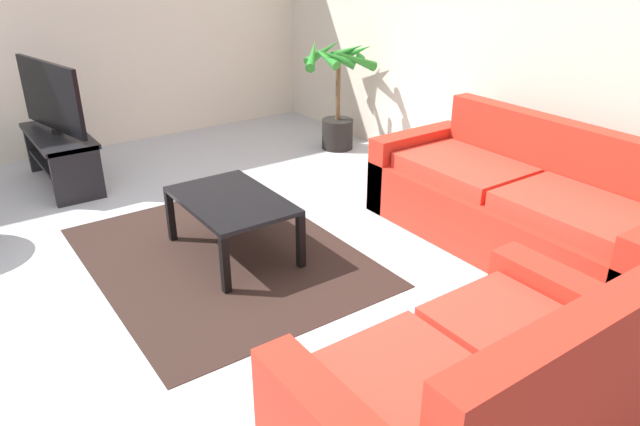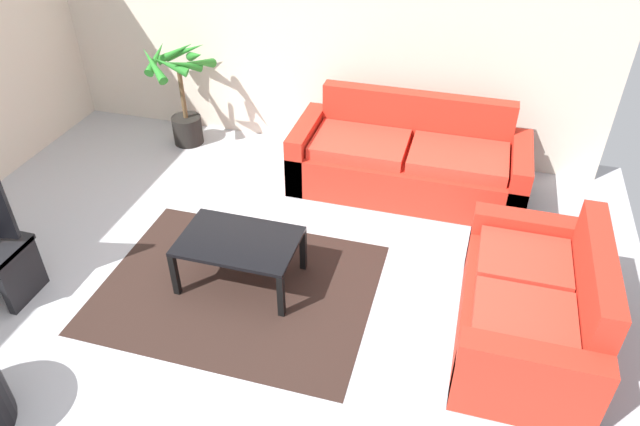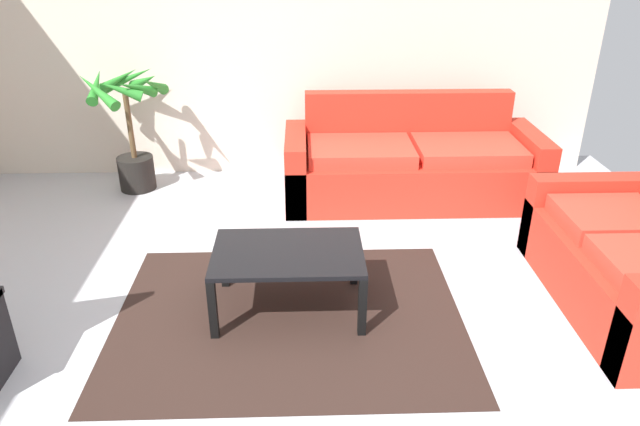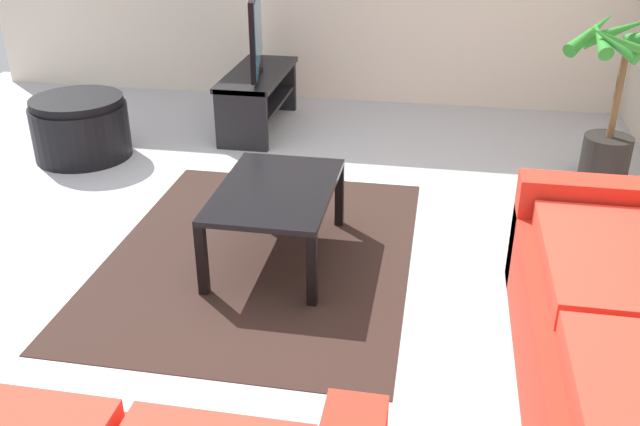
{
  "view_description": "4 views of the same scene",
  "coord_description": "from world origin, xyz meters",
  "px_view_note": "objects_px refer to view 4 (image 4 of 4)",
  "views": [
    {
      "loc": [
        3.47,
        -1.12,
        2.07
      ],
      "look_at": [
        0.62,
        0.88,
        0.45
      ],
      "focal_mm": 33.16,
      "sensor_mm": 36.0,
      "label": 1
    },
    {
      "loc": [
        1.64,
        -2.77,
        3.32
      ],
      "look_at": [
        0.62,
        0.82,
        0.61
      ],
      "focal_mm": 32.83,
      "sensor_mm": 36.0,
      "label": 2
    },
    {
      "loc": [
        0.13,
        -2.64,
        2.23
      ],
      "look_at": [
        0.24,
        0.73,
        0.59
      ],
      "focal_mm": 32.73,
      "sensor_mm": 36.0,
      "label": 3
    },
    {
      "loc": [
        3.38,
        1.38,
        2.01
      ],
      "look_at": [
        0.34,
        0.83,
        0.45
      ],
      "focal_mm": 39.07,
      "sensor_mm": 36.0,
      "label": 4
    }
  ],
  "objects_px": {
    "coffee_table": "(276,197)",
    "tv_stand": "(258,91)",
    "potted_palm": "(617,100)",
    "ottoman": "(81,128)",
    "tv": "(256,30)"
  },
  "relations": [
    {
      "from": "tv_stand",
      "to": "ottoman",
      "type": "bearing_deg",
      "value": -53.33
    },
    {
      "from": "tv",
      "to": "coffee_table",
      "type": "xyz_separation_m",
      "value": [
        2.09,
        0.65,
        -0.45
      ]
    },
    {
      "from": "potted_palm",
      "to": "coffee_table",
      "type": "bearing_deg",
      "value": -53.92
    },
    {
      "from": "tv_stand",
      "to": "potted_palm",
      "type": "distance_m",
      "value": 2.76
    },
    {
      "from": "coffee_table",
      "to": "tv_stand",
      "type": "bearing_deg",
      "value": -162.61
    },
    {
      "from": "tv_stand",
      "to": "tv",
      "type": "distance_m",
      "value": 0.5
    },
    {
      "from": "coffee_table",
      "to": "ottoman",
      "type": "bearing_deg",
      "value": -124.14
    },
    {
      "from": "potted_palm",
      "to": "ottoman",
      "type": "relative_size",
      "value": 1.6
    },
    {
      "from": "tv",
      "to": "coffee_table",
      "type": "height_order",
      "value": "tv"
    },
    {
      "from": "ottoman",
      "to": "coffee_table",
      "type": "bearing_deg",
      "value": 55.86
    },
    {
      "from": "potted_palm",
      "to": "ottoman",
      "type": "distance_m",
      "value": 3.86
    },
    {
      "from": "coffee_table",
      "to": "ottoman",
      "type": "height_order",
      "value": "ottoman"
    },
    {
      "from": "tv_stand",
      "to": "tv",
      "type": "relative_size",
      "value": 1.05
    },
    {
      "from": "coffee_table",
      "to": "potted_palm",
      "type": "relative_size",
      "value": 0.82
    },
    {
      "from": "tv_stand",
      "to": "ottoman",
      "type": "relative_size",
      "value": 1.54
    }
  ]
}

